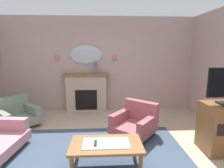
{
  "coord_description": "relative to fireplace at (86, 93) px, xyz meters",
  "views": [
    {
      "loc": [
        0.1,
        -2.61,
        1.84
      ],
      "look_at": [
        0.33,
        1.7,
        1.03
      ],
      "focal_mm": 28.79,
      "sensor_mm": 36.0,
      "label": 1
    }
  ],
  "objects": [
    {
      "name": "tv_remote",
      "position": [
        0.38,
        -2.83,
        -0.12
      ],
      "size": [
        0.04,
        0.16,
        0.02
      ],
      "primitive_type": "cube",
      "color": "black",
      "rests_on": "coffee_table"
    },
    {
      "name": "mantel_vase_centre",
      "position": [
        0.3,
        -0.03,
        0.79
      ],
      "size": [
        0.1,
        0.1,
        0.4
      ],
      "color": "#4C7093",
      "rests_on": "fireplace"
    },
    {
      "name": "coffee_table",
      "position": [
        0.54,
        -2.81,
        -0.19
      ],
      "size": [
        1.1,
        0.6,
        0.45
      ],
      "color": "brown",
      "rests_on": "ground"
    },
    {
      "name": "wall_mirror",
      "position": [
        -0.0,
        0.14,
        1.14
      ],
      "size": [
        0.96,
        0.06,
        0.56
      ],
      "primitive_type": "ellipsoid",
      "color": "#B2BCC6"
    },
    {
      "name": "wall_back",
      "position": [
        0.4,
        0.22,
        0.84
      ],
      "size": [
        6.74,
        0.1,
        2.83
      ],
      "primitive_type": "cube",
      "color": "#B29993",
      "rests_on": "ground"
    },
    {
      "name": "wall_sconce_right",
      "position": [
        0.85,
        0.09,
        1.09
      ],
      "size": [
        0.14,
        0.14,
        0.14
      ],
      "primitive_type": "cone",
      "color": "#D17066"
    },
    {
      "name": "armchair_near_fireplace",
      "position": [
        1.21,
        -1.65,
        -0.27
      ],
      "size": [
        1.14,
        1.14,
        0.71
      ],
      "color": "#934C51",
      "rests_on": "ground"
    },
    {
      "name": "armchair_in_corner",
      "position": [
        -1.62,
        -1.07,
        -0.27
      ],
      "size": [
        1.14,
        1.14,
        0.71
      ],
      "color": "gray",
      "rests_on": "ground"
    },
    {
      "name": "patterned_rug",
      "position": [
        0.4,
        -2.53,
        -0.56
      ],
      "size": [
        3.2,
        2.4,
        0.01
      ],
      "primitive_type": "cube",
      "color": "#38475B",
      "rests_on": "ground"
    },
    {
      "name": "fireplace",
      "position": [
        0.0,
        0.0,
        0.0
      ],
      "size": [
        1.36,
        0.36,
        1.16
      ],
      "color": "tan",
      "rests_on": "ground"
    },
    {
      "name": "wall_sconce_left",
      "position": [
        -0.85,
        0.09,
        1.09
      ],
      "size": [
        0.14,
        0.14,
        0.14
      ],
      "primitive_type": "cone",
      "color": "#D17066"
    }
  ]
}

